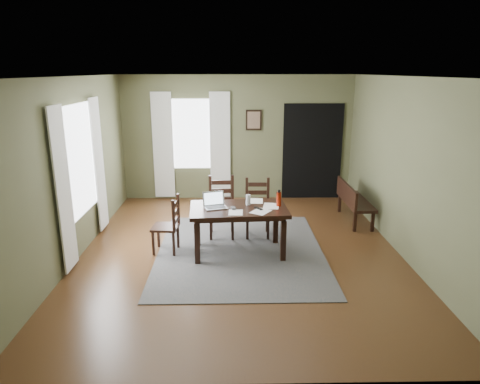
{
  "coord_description": "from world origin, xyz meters",
  "views": [
    {
      "loc": [
        -0.14,
        -6.3,
        2.78
      ],
      "look_at": [
        0.0,
        0.3,
        0.9
      ],
      "focal_mm": 32.0,
      "sensor_mm": 36.0,
      "label": 1
    }
  ],
  "objects_px": {
    "dining_table": "(239,213)",
    "chair_end": "(168,226)",
    "water_bottle": "(279,199)",
    "chair_back_right": "(258,208)",
    "bench": "(352,199)",
    "chair_back_left": "(222,208)",
    "laptop": "(215,203)"
  },
  "relations": [
    {
      "from": "chair_end",
      "to": "chair_back_left",
      "type": "xyz_separation_m",
      "value": [
        0.82,
        0.7,
        0.06
      ]
    },
    {
      "from": "chair_end",
      "to": "dining_table",
      "type": "bearing_deg",
      "value": 92.37
    },
    {
      "from": "chair_end",
      "to": "laptop",
      "type": "relative_size",
      "value": 2.25
    },
    {
      "from": "dining_table",
      "to": "chair_end",
      "type": "bearing_deg",
      "value": 173.64
    },
    {
      "from": "chair_end",
      "to": "chair_back_left",
      "type": "distance_m",
      "value": 1.08
    },
    {
      "from": "water_bottle",
      "to": "bench",
      "type": "bearing_deg",
      "value": 41.55
    },
    {
      "from": "dining_table",
      "to": "laptop",
      "type": "xyz_separation_m",
      "value": [
        -0.37,
        0.03,
        0.15
      ]
    },
    {
      "from": "bench",
      "to": "dining_table",
      "type": "bearing_deg",
      "value": 123.53
    },
    {
      "from": "dining_table",
      "to": "chair_end",
      "type": "xyz_separation_m",
      "value": [
        -1.1,
        0.05,
        -0.21
      ]
    },
    {
      "from": "chair_end",
      "to": "water_bottle",
      "type": "xyz_separation_m",
      "value": [
        1.72,
        0.01,
        0.43
      ]
    },
    {
      "from": "chair_back_left",
      "to": "laptop",
      "type": "distance_m",
      "value": 0.79
    },
    {
      "from": "chair_back_right",
      "to": "laptop",
      "type": "height_order",
      "value": "chair_back_right"
    },
    {
      "from": "chair_back_right",
      "to": "water_bottle",
      "type": "distance_m",
      "value": 0.85
    },
    {
      "from": "dining_table",
      "to": "water_bottle",
      "type": "distance_m",
      "value": 0.66
    },
    {
      "from": "chair_back_left",
      "to": "chair_back_right",
      "type": "bearing_deg",
      "value": -0.31
    },
    {
      "from": "dining_table",
      "to": "chair_end",
      "type": "relative_size",
      "value": 1.7
    },
    {
      "from": "chair_end",
      "to": "chair_back_right",
      "type": "bearing_deg",
      "value": 121.37
    },
    {
      "from": "dining_table",
      "to": "bench",
      "type": "distance_m",
      "value": 2.63
    },
    {
      "from": "chair_back_left",
      "to": "dining_table",
      "type": "bearing_deg",
      "value": -70.57
    },
    {
      "from": "laptop",
      "to": "water_bottle",
      "type": "xyz_separation_m",
      "value": [
        0.99,
        0.03,
        0.06
      ]
    },
    {
      "from": "chair_back_left",
      "to": "bench",
      "type": "xyz_separation_m",
      "value": [
        2.46,
        0.69,
        -0.07
      ]
    },
    {
      "from": "bench",
      "to": "chair_back_right",
      "type": "bearing_deg",
      "value": 110.36
    },
    {
      "from": "dining_table",
      "to": "chair_back_left",
      "type": "distance_m",
      "value": 0.82
    },
    {
      "from": "dining_table",
      "to": "chair_back_left",
      "type": "xyz_separation_m",
      "value": [
        -0.28,
        0.75,
        -0.15
      ]
    },
    {
      "from": "water_bottle",
      "to": "laptop",
      "type": "bearing_deg",
      "value": -178.17
    },
    {
      "from": "laptop",
      "to": "chair_end",
      "type": "bearing_deg",
      "value": 160.84
    },
    {
      "from": "chair_back_right",
      "to": "dining_table",
      "type": "bearing_deg",
      "value": -112.4
    },
    {
      "from": "chair_back_right",
      "to": "water_bottle",
      "type": "height_order",
      "value": "water_bottle"
    },
    {
      "from": "chair_back_right",
      "to": "bench",
      "type": "height_order",
      "value": "chair_back_right"
    },
    {
      "from": "chair_end",
      "to": "water_bottle",
      "type": "height_order",
      "value": "water_bottle"
    },
    {
      "from": "chair_end",
      "to": "chair_back_right",
      "type": "xyz_separation_m",
      "value": [
        1.44,
        0.71,
        0.04
      ]
    },
    {
      "from": "dining_table",
      "to": "chair_back_left",
      "type": "bearing_deg",
      "value": 106.8
    }
  ]
}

